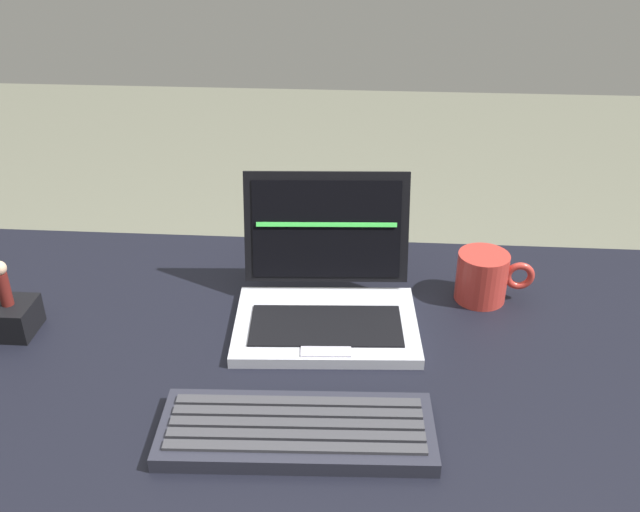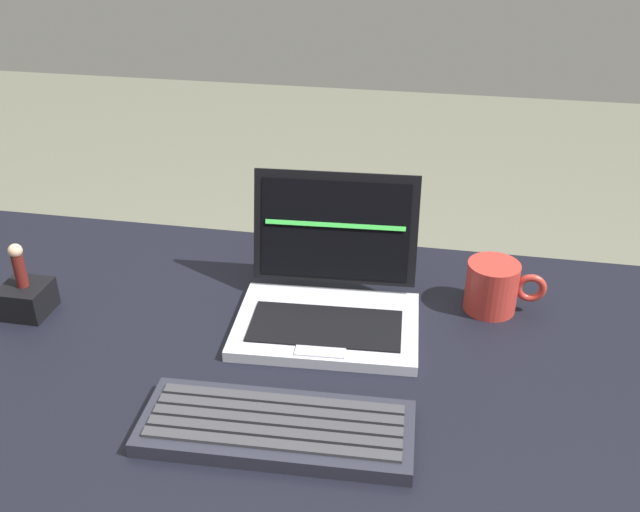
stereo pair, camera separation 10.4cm
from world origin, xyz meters
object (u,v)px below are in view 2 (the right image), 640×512
(laptop_front, at_px, (329,296))
(figurine_stand, at_px, (27,299))
(external_keyboard, at_px, (277,427))
(figurine, at_px, (18,264))
(coffee_mug, at_px, (493,287))

(laptop_front, relative_size, figurine_stand, 4.08)
(laptop_front, xyz_separation_m, external_keyboard, (-0.02, -0.27, -0.03))
(laptop_front, bearing_deg, figurine, -171.62)
(laptop_front, bearing_deg, coffee_mug, 16.76)
(external_keyboard, bearing_deg, figurine_stand, 156.47)
(figurine_stand, height_order, figurine, figurine)
(external_keyboard, relative_size, figurine_stand, 4.90)
(coffee_mug, bearing_deg, figurine_stand, -168.66)
(coffee_mug, bearing_deg, laptop_front, -163.24)
(figurine_stand, relative_size, figurine, 0.97)
(external_keyboard, xyz_separation_m, coffee_mug, (0.27, 0.35, 0.03))
(external_keyboard, height_order, figurine_stand, figurine_stand)
(figurine, relative_size, coffee_mug, 0.59)
(laptop_front, relative_size, external_keyboard, 0.83)
(figurine_stand, distance_m, coffee_mug, 0.75)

